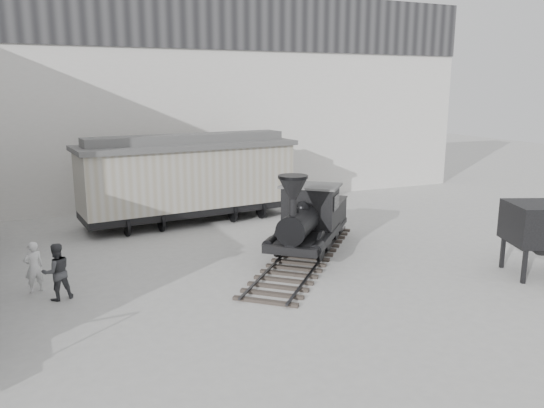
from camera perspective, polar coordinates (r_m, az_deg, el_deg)
name	(u,v)px	position (r m, az deg, el deg)	size (l,w,h in m)	color
ground	(307,298)	(15.93, 3.81, -10.00)	(90.00, 90.00, 0.00)	#9E9E9B
north_wall	(180,98)	(28.89, -9.91, 11.14)	(34.00, 2.51, 11.00)	silver
locomotive	(308,223)	(19.69, 3.90, -2.02)	(7.45, 8.12, 3.20)	#282420
boxcar	(188,176)	(24.52, -8.98, 2.94)	(10.15, 4.12, 4.05)	black
visitor_a	(34,267)	(17.57, -24.24, -6.21)	(0.58, 0.38, 1.58)	silver
visitor_b	(57,272)	(16.70, -22.15, -6.76)	(0.83, 0.64, 1.70)	#3B3C40
coal_hopper	(544,229)	(19.40, 27.17, -2.39)	(2.73, 2.51, 2.42)	black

